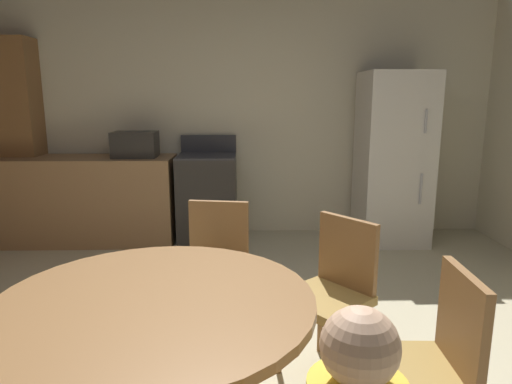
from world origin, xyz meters
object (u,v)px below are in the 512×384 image
(microwave, at_px, (135,144))
(refrigerator, at_px, (393,159))
(chair_east, at_px, (429,362))
(oven_range, at_px, (208,197))
(dining_table, at_px, (157,335))
(chair_north, at_px, (216,263))
(chair_northeast, at_px, (333,287))

(microwave, bearing_deg, refrigerator, -1.08)
(chair_east, bearing_deg, oven_range, -68.04)
(dining_table, bearing_deg, chair_north, 81.25)
(chair_east, distance_m, chair_northeast, 0.76)
(dining_table, bearing_deg, microwave, 104.24)
(chair_east, height_order, chair_northeast, same)
(oven_range, height_order, microwave, microwave)
(oven_range, xyz_separation_m, microwave, (-0.73, -0.00, 0.56))
(dining_table, distance_m, chair_northeast, 1.07)
(microwave, xyz_separation_m, chair_north, (0.94, -2.01, -0.53))
(dining_table, height_order, chair_northeast, chair_northeast)
(refrigerator, xyz_separation_m, dining_table, (-1.88, -3.01, -0.27))
(chair_north, bearing_deg, chair_northeast, 69.04)
(chair_east, relative_size, chair_north, 1.00)
(refrigerator, height_order, chair_east, refrigerator)
(oven_range, xyz_separation_m, refrigerator, (1.93, -0.05, 0.41))
(microwave, distance_m, chair_northeast, 2.92)
(oven_range, relative_size, refrigerator, 0.62)
(dining_table, relative_size, chair_north, 1.42)
(microwave, bearing_deg, chair_north, -64.96)
(refrigerator, relative_size, chair_northeast, 2.02)
(chair_east, bearing_deg, refrigerator, -102.71)
(oven_range, distance_m, chair_north, 2.03)
(chair_east, xyz_separation_m, chair_northeast, (-0.24, 0.72, 0.00))
(chair_north, height_order, chair_northeast, same)
(microwave, xyz_separation_m, chair_east, (1.84, -3.10, -0.53))
(refrigerator, relative_size, dining_table, 1.42)
(chair_northeast, bearing_deg, microwave, -95.50)
(microwave, relative_size, chair_northeast, 0.51)
(oven_range, relative_size, chair_north, 1.26)
(oven_range, distance_m, dining_table, 3.07)
(chair_north, bearing_deg, oven_range, -165.28)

